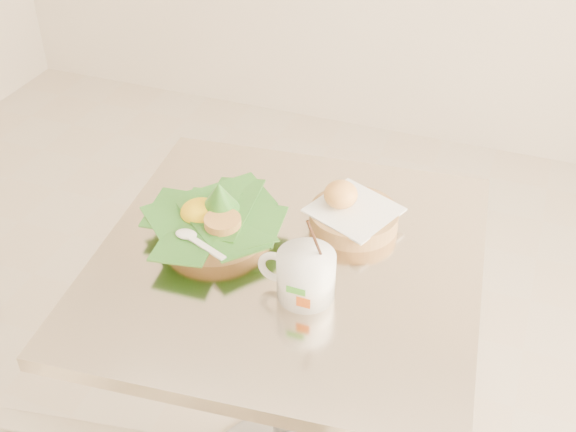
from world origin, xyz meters
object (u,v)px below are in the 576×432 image
(rice_basket, at_px, (214,218))
(coffee_mug, at_px, (304,274))
(cafe_table, at_px, (288,339))
(bread_basket, at_px, (352,213))

(rice_basket, relative_size, coffee_mug, 1.50)
(cafe_table, distance_m, rice_basket, 0.30)
(rice_basket, xyz_separation_m, coffee_mug, (0.22, -0.10, 0.01))
(bread_basket, distance_m, coffee_mug, 0.22)
(bread_basket, bearing_deg, rice_basket, -153.99)
(cafe_table, relative_size, coffee_mug, 4.43)
(coffee_mug, bearing_deg, cafe_table, 125.24)
(cafe_table, xyz_separation_m, rice_basket, (-0.16, 0.02, 0.26))
(rice_basket, height_order, bread_basket, rice_basket)
(rice_basket, distance_m, bread_basket, 0.26)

